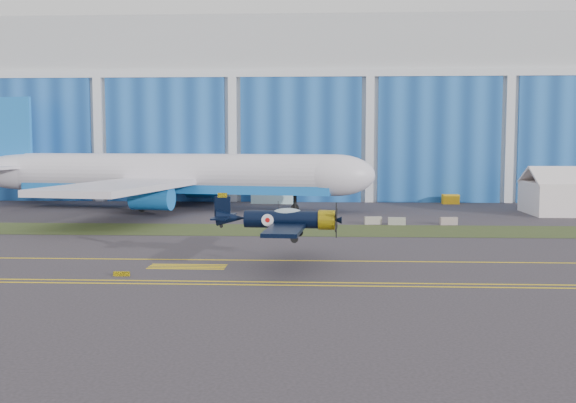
{
  "coord_description": "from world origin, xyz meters",
  "views": [
    {
      "loc": [
        -7.6,
        -59.19,
        9.65
      ],
      "look_at": [
        -10.68,
        1.93,
        4.23
      ],
      "focal_mm": 42.0,
      "sensor_mm": 36.0,
      "label": 1
    }
  ],
  "objects_px": {
    "jetliner": "(173,130)",
    "tug": "(451,199)",
    "warbird": "(282,219)",
    "shipping_container": "(273,194)"
  },
  "relations": [
    {
      "from": "warbird",
      "to": "jetliner",
      "type": "relative_size",
      "value": 0.19
    },
    {
      "from": "warbird",
      "to": "tug",
      "type": "height_order",
      "value": "warbird"
    },
    {
      "from": "jetliner",
      "to": "tug",
      "type": "bearing_deg",
      "value": 23.0
    },
    {
      "from": "warbird",
      "to": "jetliner",
      "type": "height_order",
      "value": "jetliner"
    },
    {
      "from": "warbird",
      "to": "tug",
      "type": "bearing_deg",
      "value": 70.78
    },
    {
      "from": "warbird",
      "to": "jetliner",
      "type": "bearing_deg",
      "value": 116.72
    },
    {
      "from": "warbird",
      "to": "jetliner",
      "type": "xyz_separation_m",
      "value": [
        -18.34,
        44.04,
        7.69
      ]
    },
    {
      "from": "jetliner",
      "to": "tug",
      "type": "xyz_separation_m",
      "value": [
        41.54,
        9.74,
        -10.58
      ]
    },
    {
      "from": "shipping_container",
      "to": "tug",
      "type": "xyz_separation_m",
      "value": [
        27.84,
        0.23,
        -0.69
      ]
    },
    {
      "from": "warbird",
      "to": "tug",
      "type": "relative_size",
      "value": 5.64
    }
  ]
}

